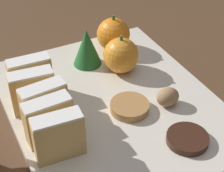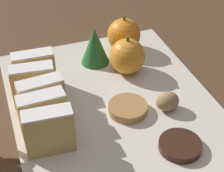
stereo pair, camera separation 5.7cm
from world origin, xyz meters
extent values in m
plane|color=#513823|center=(0.00, 0.00, 0.00)|extent=(6.00, 6.00, 0.00)
cube|color=silver|center=(0.00, 0.00, 0.01)|extent=(0.31, 0.38, 0.01)
cube|color=tan|center=(-0.11, -0.07, 0.04)|extent=(0.07, 0.03, 0.06)
cube|color=white|center=(-0.11, -0.07, 0.08)|extent=(0.07, 0.03, 0.00)
cube|color=tan|center=(-0.11, -0.03, 0.04)|extent=(0.07, 0.03, 0.06)
cube|color=white|center=(-0.11, -0.03, 0.08)|extent=(0.07, 0.03, 0.00)
cube|color=tan|center=(-0.11, 0.00, 0.04)|extent=(0.07, 0.03, 0.06)
cube|color=white|center=(-0.11, 0.00, 0.08)|extent=(0.07, 0.03, 0.00)
cube|color=tan|center=(-0.11, 0.04, 0.04)|extent=(0.07, 0.03, 0.06)
cube|color=white|center=(-0.11, 0.04, 0.08)|extent=(0.07, 0.03, 0.00)
cube|color=tan|center=(-0.11, 0.07, 0.04)|extent=(0.07, 0.03, 0.06)
cube|color=white|center=(-0.11, 0.07, 0.08)|extent=(0.07, 0.03, 0.00)
sphere|color=orange|center=(0.05, 0.07, 0.04)|extent=(0.06, 0.06, 0.06)
cylinder|color=#38702D|center=(0.05, 0.07, 0.08)|extent=(0.01, 0.01, 0.01)
sphere|color=orange|center=(0.07, 0.14, 0.04)|extent=(0.06, 0.06, 0.06)
cylinder|color=#38702D|center=(0.07, 0.14, 0.08)|extent=(0.01, 0.01, 0.01)
ellipsoid|color=#9E7A51|center=(0.07, -0.05, 0.03)|extent=(0.04, 0.03, 0.03)
cylinder|color=#381E14|center=(0.05, -0.13, 0.02)|extent=(0.06, 0.06, 0.01)
cylinder|color=#B27F47|center=(0.01, -0.03, 0.02)|extent=(0.06, 0.06, 0.01)
cone|color=#23662D|center=(0.01, 0.11, 0.05)|extent=(0.05, 0.05, 0.07)
camera|label=1|loc=(-0.20, -0.40, 0.39)|focal=60.00mm
camera|label=2|loc=(-0.15, -0.43, 0.39)|focal=60.00mm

